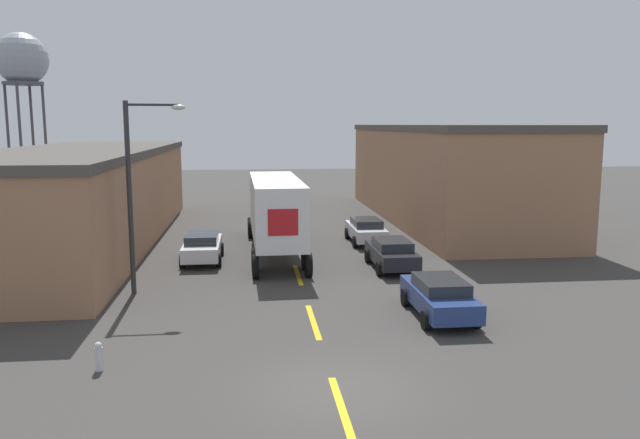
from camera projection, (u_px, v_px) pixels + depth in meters
ground_plane at (336, 389)px, 16.07m from camera, size 160.00×160.00×0.00m
road_centerline at (313, 321)px, 21.61m from camera, size 0.20×17.50×0.01m
warehouse_left at (79, 196)px, 35.54m from camera, size 8.61×29.87×5.41m
warehouse_right at (443, 173)px, 44.35m from camera, size 8.25×26.93×6.73m
semi_truck at (274, 207)px, 32.84m from camera, size 2.87×13.11×4.07m
parked_car_right_far at (366, 230)px, 35.83m from camera, size 1.96×4.46×1.41m
parked_car_left_far at (202, 246)px, 30.99m from camera, size 1.96×4.46×1.41m
parked_car_right_mid at (392, 253)px, 29.41m from camera, size 1.96×4.46×1.41m
parked_car_right_near at (439, 296)px, 22.05m from camera, size 1.96×4.46×1.41m
water_tower at (22, 61)px, 62.62m from camera, size 5.21×5.21×15.88m
street_lamp at (136, 183)px, 24.53m from camera, size 2.39×0.32×7.68m
fire_hydrant at (99, 356)px, 17.24m from camera, size 0.22×0.22×0.82m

